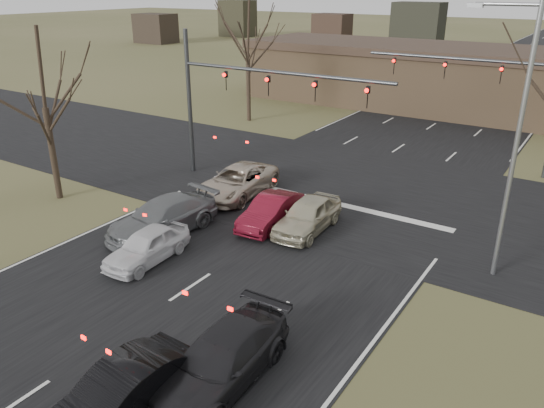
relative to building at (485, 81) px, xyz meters
The scene contains 16 objects.
ground 38.15m from the building, 93.01° to the right, with size 360.00×360.00×0.00m, color #494B28.
road_main 22.25m from the building, 95.19° to the left, with size 14.00×300.00×0.02m, color black.
road_cross 23.24m from the building, 94.97° to the right, with size 200.00×14.00×0.02m, color black.
building is the anchor object (origin of this frame).
mast_arm_near 26.14m from the building, 106.13° to the right, with size 12.12×0.24×8.00m.
mast_arm_far 15.75m from the building, 74.42° to the right, with size 11.12×0.24×8.00m.
streetlight_right_near 28.97m from the building, 76.31° to the right, with size 2.34×0.25×10.00m.
tree_left_near 34.95m from the building, 112.87° to the right, with size 5.10×5.10×8.50m.
tree_left_far 20.39m from the building, 139.09° to the right, with size 5.70×5.70×9.50m.
car_silver_suv 27.43m from the building, 102.67° to the right, with size 2.47×5.36×1.49m, color beige.
car_white_sedan 34.76m from the building, 97.86° to the right, with size 1.57×3.91×1.33m, color silver.
car_black_hatch 40.67m from the building, 89.06° to the right, with size 1.50×4.31×1.42m, color black.
car_charcoal_sedan 38.32m from the building, 87.00° to the right, with size 2.01×4.96×1.44m, color black.
car_grey_ahead 32.81m from the building, 100.56° to the right, with size 2.17×5.33×1.55m, color slate.
car_red_ahead 29.06m from the building, 94.97° to the right, with size 1.44×4.13×1.36m, color maroon.
car_silver_ahead 28.55m from the building, 91.66° to the right, with size 1.76×4.37×1.49m, color beige.
Camera 1 is at (11.54, -9.30, 10.20)m, focal length 35.00 mm.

